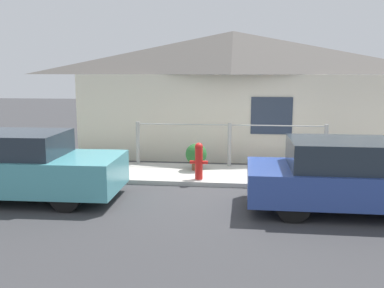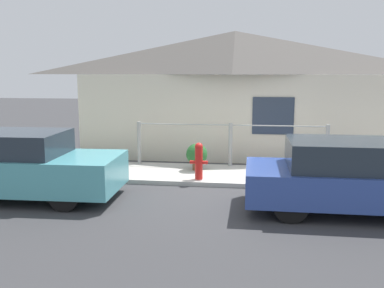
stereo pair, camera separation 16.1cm
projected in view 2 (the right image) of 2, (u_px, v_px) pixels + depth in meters
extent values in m
plane|color=#38383A|center=(226.00, 188.00, 9.33)|extent=(60.00, 60.00, 0.00)
cube|color=#B2AFA8|center=(228.00, 175.00, 10.25)|extent=(24.00, 1.92, 0.10)
cube|color=beige|center=(232.00, 119.00, 11.67)|extent=(8.74, 0.12, 2.43)
cube|color=#2D3847|center=(273.00, 116.00, 11.44)|extent=(1.10, 0.04, 1.00)
pyramid|color=#605B56|center=(235.00, 53.00, 12.39)|extent=(9.14, 2.20, 1.23)
cylinder|color=#999993|center=(139.00, 143.00, 11.27)|extent=(0.10, 0.10, 1.11)
cylinder|color=#999993|center=(230.00, 145.00, 10.94)|extent=(0.10, 0.10, 1.11)
cylinder|color=#999993|center=(327.00, 147.00, 10.61)|extent=(0.10, 0.10, 1.11)
cylinder|color=#999993|center=(231.00, 125.00, 10.86)|extent=(4.80, 0.03, 0.03)
cube|color=teal|center=(15.00, 171.00, 8.50)|extent=(4.27, 1.75, 0.67)
cube|color=#232D38|center=(5.00, 143.00, 8.43)|extent=(2.36, 1.50, 0.46)
cylinder|color=black|center=(91.00, 177.00, 9.09)|extent=(0.57, 0.22, 0.56)
cylinder|color=black|center=(65.00, 196.00, 7.73)|extent=(0.57, 0.22, 0.56)
cube|color=#2D4793|center=(359.00, 185.00, 7.61)|extent=(4.02, 1.67, 0.58)
cube|color=#232D38|center=(352.00, 155.00, 7.55)|extent=(2.21, 1.47, 0.50)
cylinder|color=black|center=(285.00, 184.00, 8.52)|extent=(0.59, 0.20, 0.59)
cylinder|color=black|center=(291.00, 205.00, 7.13)|extent=(0.59, 0.20, 0.59)
cylinder|color=red|center=(199.00, 164.00, 9.61)|extent=(0.17, 0.17, 0.71)
sphere|color=red|center=(199.00, 147.00, 9.54)|extent=(0.18, 0.18, 0.18)
cylinder|color=red|center=(193.00, 162.00, 9.62)|extent=(0.16, 0.08, 0.08)
cylinder|color=red|center=(204.00, 162.00, 9.59)|extent=(0.16, 0.08, 0.08)
cylinder|color=brown|center=(197.00, 166.00, 10.56)|extent=(0.21, 0.21, 0.20)
sphere|color=#235B28|center=(197.00, 154.00, 10.51)|extent=(0.53, 0.53, 0.53)
cylinder|color=slate|center=(64.00, 161.00, 11.17)|extent=(0.21, 0.21, 0.20)
sphere|color=#235B28|center=(63.00, 151.00, 11.13)|extent=(0.42, 0.42, 0.42)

